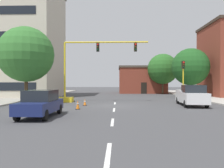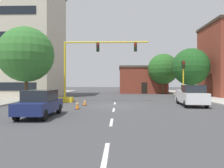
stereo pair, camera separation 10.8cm
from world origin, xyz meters
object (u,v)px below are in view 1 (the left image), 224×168
at_px(traffic_cone_roadside_a, 78,105).
at_px(traffic_cone_roadside_b, 85,102).
at_px(pickup_truck_white, 191,96).
at_px(tree_left_near, 26,55).
at_px(traffic_light_pole_right, 183,71).
at_px(tree_right_far, 163,69).
at_px(traffic_signal_gantry, 77,82).
at_px(sedan_navy_near_left, 41,103).
at_px(tree_right_mid, 190,67).

bearing_deg(traffic_cone_roadside_a, traffic_cone_roadside_b, 87.01).
height_order(pickup_truck_white, traffic_cone_roadside_a, pickup_truck_white).
height_order(tree_left_near, pickup_truck_white, tree_left_near).
relative_size(traffic_light_pole_right, tree_right_far, 0.63).
bearing_deg(traffic_light_pole_right, traffic_signal_gantry, -171.96).
relative_size(tree_left_near, sedan_navy_near_left, 1.79).
bearing_deg(sedan_navy_near_left, traffic_cone_roadside_b, 75.13).
bearing_deg(tree_left_near, tree_right_far, 46.52).
relative_size(traffic_signal_gantry, traffic_cone_roadside_b, 16.66).
distance_m(traffic_signal_gantry, pickup_truck_white, 12.23).
relative_size(tree_right_mid, tree_right_far, 0.94).
distance_m(traffic_light_pole_right, tree_right_far, 15.70).
bearing_deg(traffic_signal_gantry, sedan_navy_near_left, -92.27).
xyz_separation_m(traffic_signal_gantry, pickup_truck_white, (11.63, -3.55, -1.34)).
height_order(sedan_navy_near_left, traffic_cone_roadside_b, sedan_navy_near_left).
height_order(tree_right_mid, traffic_cone_roadside_b, tree_right_mid).
xyz_separation_m(tree_right_far, traffic_cone_roadside_b, (-11.74, -21.02, -4.45)).
height_order(tree_left_near, tree_right_far, tree_left_near).
bearing_deg(tree_left_near, traffic_cone_roadside_b, -15.56).
xyz_separation_m(tree_right_far, traffic_cone_roadside_a, (-11.90, -23.96, -4.38)).
relative_size(tree_left_near, pickup_truck_white, 1.45).
relative_size(tree_left_near, traffic_cone_roadside_a, 10.80).
relative_size(traffic_light_pole_right, sedan_navy_near_left, 1.06).
bearing_deg(pickup_truck_white, sedan_navy_near_left, -149.71).
xyz_separation_m(tree_right_far, sedan_navy_near_left, (-13.59, -27.99, -3.86)).
relative_size(tree_left_near, tree_right_far, 1.06).
distance_m(traffic_signal_gantry, traffic_light_pole_right, 12.61).
bearing_deg(traffic_light_pole_right, traffic_cone_roadside_b, -153.94).
relative_size(pickup_truck_white, sedan_navy_near_left, 1.23).
xyz_separation_m(traffic_light_pole_right, traffic_cone_roadside_b, (-11.00, -5.38, -3.23)).
distance_m(tree_left_near, pickup_truck_white, 17.27).
bearing_deg(tree_right_far, tree_left_near, -133.48).
relative_size(traffic_signal_gantry, sedan_navy_near_left, 2.28).
bearing_deg(tree_left_near, traffic_signal_gantry, 19.83).
bearing_deg(traffic_cone_roadside_a, traffic_light_pole_right, 36.72).
xyz_separation_m(traffic_signal_gantry, traffic_cone_roadside_b, (1.43, -3.62, -2.01)).
xyz_separation_m(sedan_navy_near_left, traffic_cone_roadside_b, (1.85, 6.97, -0.59)).
height_order(traffic_light_pole_right, pickup_truck_white, traffic_light_pole_right).
relative_size(traffic_signal_gantry, tree_right_far, 1.35).
height_order(traffic_signal_gantry, traffic_cone_roadside_b, traffic_signal_gantry).
height_order(pickup_truck_white, sedan_navy_near_left, pickup_truck_white).
height_order(tree_right_far, traffic_cone_roadside_b, tree_right_far).
bearing_deg(traffic_cone_roadside_b, tree_left_near, 164.44).
bearing_deg(traffic_cone_roadside_b, traffic_signal_gantry, 111.56).
bearing_deg(tree_left_near, sedan_navy_near_left, -62.20).
height_order(traffic_light_pole_right, traffic_cone_roadside_a, traffic_light_pole_right).
distance_m(traffic_light_pole_right, pickup_truck_white, 5.95).
height_order(traffic_signal_gantry, traffic_cone_roadside_a, traffic_signal_gantry).
relative_size(tree_right_far, traffic_cone_roadside_a, 10.23).
distance_m(traffic_signal_gantry, tree_left_near, 6.07).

